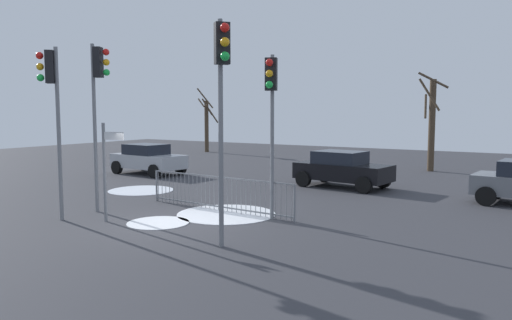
% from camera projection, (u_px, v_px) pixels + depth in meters
% --- Properties ---
extents(ground_plane, '(60.00, 60.00, 0.00)m').
position_uv_depth(ground_plane, '(170.00, 224.00, 13.74)').
color(ground_plane, '#38383D').
extents(traffic_light_mid_right, '(0.52, 0.41, 5.10)m').
position_uv_depth(traffic_light_mid_right, '(98.00, 90.00, 15.06)').
color(traffic_light_mid_right, slate).
rests_on(traffic_light_mid_right, ground).
extents(traffic_light_rear_right, '(0.46, 0.47, 4.86)m').
position_uv_depth(traffic_light_rear_right, '(52.00, 94.00, 13.86)').
color(traffic_light_rear_right, slate).
rests_on(traffic_light_rear_right, ground).
extents(traffic_light_mid_left, '(0.37, 0.55, 4.66)m').
position_uv_depth(traffic_light_mid_left, '(271.00, 100.00, 13.92)').
color(traffic_light_mid_left, slate).
rests_on(traffic_light_mid_left, ground).
extents(traffic_light_rear_left, '(0.48, 0.45, 5.11)m').
position_uv_depth(traffic_light_rear_left, '(222.00, 82.00, 10.97)').
color(traffic_light_rear_left, slate).
rests_on(traffic_light_rear_left, ground).
extents(direction_sign_post, '(0.79, 0.09, 2.77)m').
position_uv_depth(direction_sign_post, '(106.00, 166.00, 13.87)').
color(direction_sign_post, slate).
rests_on(direction_sign_post, ground).
extents(pedestrian_guard_railing, '(5.60, 0.44, 1.07)m').
position_uv_depth(pedestrian_guard_railing, '(218.00, 193.00, 15.58)').
color(pedestrian_guard_railing, slate).
rests_on(pedestrian_guard_railing, ground).
extents(car_black_trailing, '(3.97, 2.29, 1.47)m').
position_uv_depth(car_black_trailing, '(342.00, 169.00, 20.26)').
color(car_black_trailing, black).
rests_on(car_black_trailing, ground).
extents(car_silver_far, '(3.93, 2.19, 1.47)m').
position_uv_depth(car_silver_far, '(148.00, 158.00, 24.52)').
color(car_silver_far, '#B2B5BA').
rests_on(car_silver_far, ground).
extents(bare_tree_centre, '(1.51, 1.21, 5.03)m').
position_uv_depth(bare_tree_centre, '(432.00, 122.00, 25.49)').
color(bare_tree_centre, '#473828').
rests_on(bare_tree_centre, ground).
extents(bare_tree_right, '(1.46, 1.36, 4.77)m').
position_uv_depth(bare_tree_right, '(207.00, 123.00, 37.52)').
color(bare_tree_right, '#473828').
rests_on(bare_tree_right, ground).
extents(snow_patch_kerb, '(1.72, 1.72, 0.01)m').
position_uv_depth(snow_patch_kerb, '(158.00, 223.00, 13.87)').
color(snow_patch_kerb, white).
rests_on(snow_patch_kerb, ground).
extents(snow_patch_island, '(2.51, 2.51, 0.01)m').
position_uv_depth(snow_patch_island, '(141.00, 190.00, 19.50)').
color(snow_patch_island, white).
rests_on(snow_patch_island, ground).
extents(snow_patch_verge, '(2.97, 2.97, 0.01)m').
position_uv_depth(snow_patch_verge, '(226.00, 214.00, 15.05)').
color(snow_patch_verge, white).
rests_on(snow_patch_verge, ground).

